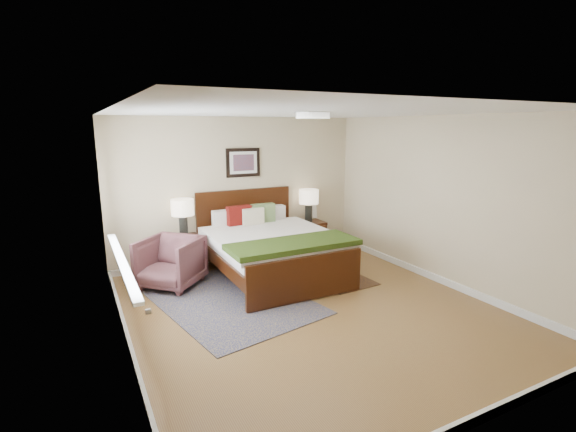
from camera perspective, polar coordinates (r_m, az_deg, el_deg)
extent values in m
plane|color=olive|center=(5.59, 3.09, -12.55)|extent=(5.00, 5.00, 0.00)
cube|color=beige|center=(7.42, -6.65, 3.65)|extent=(4.50, 0.04, 2.50)
cube|color=beige|center=(3.37, 25.62, -7.76)|extent=(4.50, 0.04, 2.50)
cube|color=beige|center=(4.51, -22.21, -2.65)|extent=(0.04, 5.00, 2.50)
cube|color=beige|center=(6.61, 20.29, 1.95)|extent=(0.04, 5.00, 2.50)
cube|color=white|center=(5.08, 3.42, 14.01)|extent=(4.50, 5.00, 0.02)
cube|color=silver|center=(5.16, -22.88, 0.78)|extent=(0.02, 2.72, 1.32)
cube|color=silver|center=(5.16, -22.72, 0.80)|extent=(0.01, 2.60, 1.20)
cube|color=silver|center=(5.32, -21.79, -5.84)|extent=(0.10, 2.72, 0.04)
cube|color=silver|center=(2.92, -18.17, -13.64)|extent=(0.01, 1.00, 2.18)
cube|color=brown|center=(2.93, -17.92, -14.32)|extent=(0.01, 0.90, 2.10)
cylinder|color=#999999|center=(3.30, -18.58, -12.28)|extent=(0.04, 0.04, 0.04)
cylinder|color=white|center=(5.08, 3.41, 13.56)|extent=(0.40, 0.40, 0.07)
cylinder|color=beige|center=(5.08, 3.42, 13.96)|extent=(0.44, 0.44, 0.01)
cube|color=#381808|center=(7.52, -5.94, -0.98)|extent=(1.75, 0.06, 1.23)
cube|color=#381808|center=(5.68, 2.51, -8.52)|extent=(1.75, 0.06, 0.61)
cube|color=#381808|center=(6.32, -9.25, -6.31)|extent=(0.06, 2.20, 0.20)
cube|color=#381808|center=(6.99, 3.93, -4.38)|extent=(0.06, 2.20, 0.20)
cube|color=silver|center=(6.57, -2.33, -4.15)|extent=(1.65, 2.18, 0.24)
cube|color=silver|center=(6.44, -1.96, -2.96)|extent=(1.83, 1.95, 0.11)
cube|color=#304514|center=(5.86, 0.79, -3.91)|extent=(1.87, 0.70, 0.08)
cube|color=silver|center=(7.13, -8.12, -0.31)|extent=(0.55, 0.18, 0.29)
cube|color=silver|center=(7.41, -2.52, 0.27)|extent=(0.55, 0.18, 0.29)
cube|color=#560D09|center=(7.06, -6.72, -0.04)|extent=(0.43, 0.17, 0.35)
cube|color=#607745|center=(7.22, -3.47, 0.30)|extent=(0.42, 0.16, 0.35)
cube|color=beige|center=(7.07, -4.82, -0.16)|extent=(0.38, 0.13, 0.31)
cube|color=black|center=(7.37, -6.16, 7.28)|extent=(0.62, 0.03, 0.50)
cube|color=silver|center=(7.35, -6.10, 7.27)|extent=(0.50, 0.01, 0.38)
cube|color=#A52D23|center=(7.34, -6.08, 7.27)|extent=(0.38, 0.01, 0.28)
cube|color=#381808|center=(7.04, -14.02, -2.91)|extent=(0.48, 0.44, 0.05)
cube|color=#381808|center=(6.90, -15.25, -5.76)|extent=(0.05, 0.05, 0.53)
cube|color=#381808|center=(6.99, -11.84, -5.34)|extent=(0.05, 0.05, 0.53)
cube|color=#381808|center=(7.25, -15.89, -4.92)|extent=(0.05, 0.05, 0.53)
cube|color=#381808|center=(7.34, -12.64, -4.54)|extent=(0.05, 0.05, 0.53)
cube|color=#381808|center=(6.87, -13.58, -4.11)|extent=(0.42, 0.03, 0.14)
cube|color=#381808|center=(7.89, 2.82, -0.98)|extent=(0.58, 0.43, 0.05)
cube|color=#381808|center=(7.68, 1.83, -3.52)|extent=(0.05, 0.05, 0.53)
cube|color=#381808|center=(7.94, 5.09, -3.05)|extent=(0.05, 0.05, 0.53)
cube|color=#381808|center=(8.00, 0.53, -2.88)|extent=(0.05, 0.05, 0.53)
cube|color=#381808|center=(8.24, 3.71, -2.45)|extent=(0.05, 0.05, 0.53)
cube|color=#381808|center=(7.75, 3.56, -2.00)|extent=(0.52, 0.03, 0.14)
cube|color=#381808|center=(7.99, 2.79, -3.82)|extent=(0.52, 0.37, 0.03)
cube|color=black|center=(7.98, 2.80, -3.61)|extent=(0.21, 0.27, 0.03)
cube|color=black|center=(7.98, 2.80, -3.37)|extent=(0.21, 0.27, 0.03)
cube|color=black|center=(7.97, 2.80, -3.13)|extent=(0.21, 0.27, 0.03)
cylinder|color=black|center=(6.99, -14.10, -1.41)|extent=(0.14, 0.14, 0.32)
cylinder|color=black|center=(6.95, -14.18, 0.04)|extent=(0.02, 0.02, 0.06)
cylinder|color=beige|center=(6.93, -14.23, 1.17)|extent=(0.36, 0.36, 0.26)
cylinder|color=black|center=(7.85, 2.84, 0.37)|extent=(0.14, 0.14, 0.32)
cylinder|color=black|center=(7.82, 2.85, 1.66)|extent=(0.02, 0.02, 0.06)
cylinder|color=beige|center=(7.79, 2.86, 2.67)|extent=(0.36, 0.36, 0.26)
imported|color=brown|center=(6.42, -15.76, -6.11)|extent=(1.14, 1.14, 0.75)
cube|color=#0E1446|center=(5.89, -7.95, -11.27)|extent=(2.15, 2.72, 0.01)
cube|color=black|center=(6.69, 6.74, -8.32)|extent=(0.84, 1.20, 0.01)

